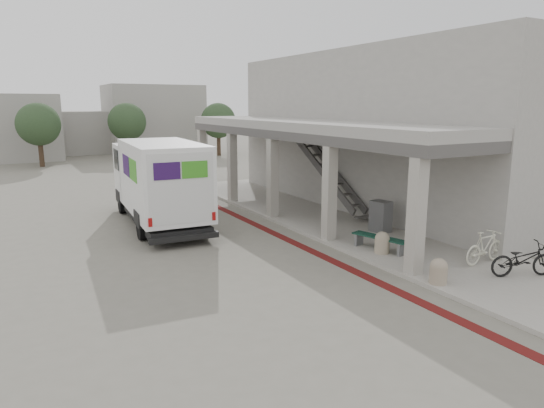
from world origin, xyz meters
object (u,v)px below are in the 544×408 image
fedex_truck (158,180)px  bench (380,240)px  utility_cabinet (381,216)px  bicycle_cream (485,247)px  bicycle_black (523,259)px

fedex_truck → bench: bearing=-51.8°
utility_cabinet → bicycle_cream: (0.25, -4.23, -0.08)m
bench → bicycle_cream: bearing=-70.0°
fedex_truck → utility_cabinet: size_ratio=6.92×
utility_cabinet → bicycle_black: utility_cabinet is taller
bench → bicycle_black: bearing=-80.5°
bench → utility_cabinet: 2.36m
utility_cabinet → fedex_truck: bearing=131.1°
bicycle_black → bench: bearing=48.0°
utility_cabinet → bicycle_cream: size_ratio=0.70×
bench → bicycle_cream: (1.81, -2.48, 0.17)m
bicycle_black → bicycle_cream: bicycle_cream is taller
fedex_truck → bicycle_cream: fedex_truck is taller
utility_cabinet → bench: bearing=-140.3°
utility_cabinet → bicycle_black: 5.45m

